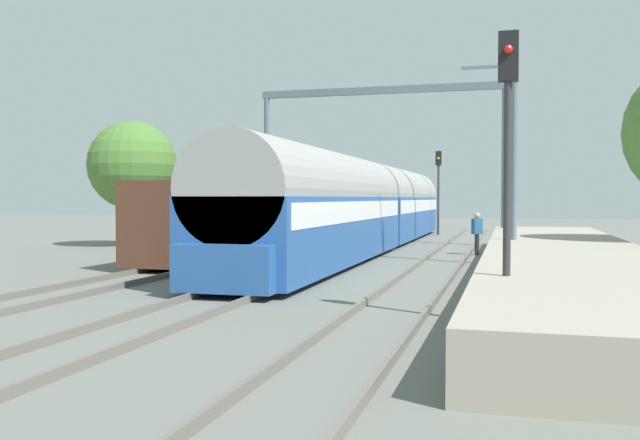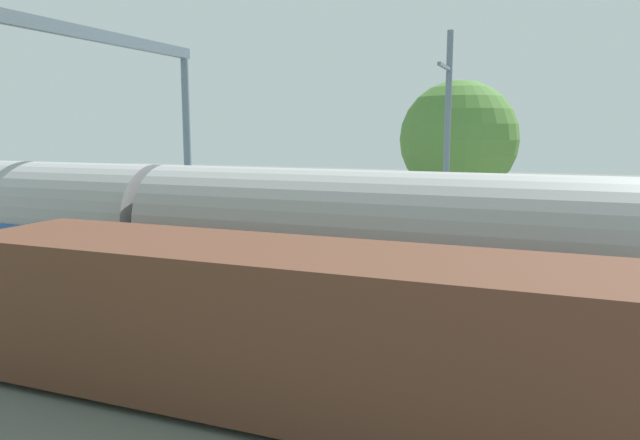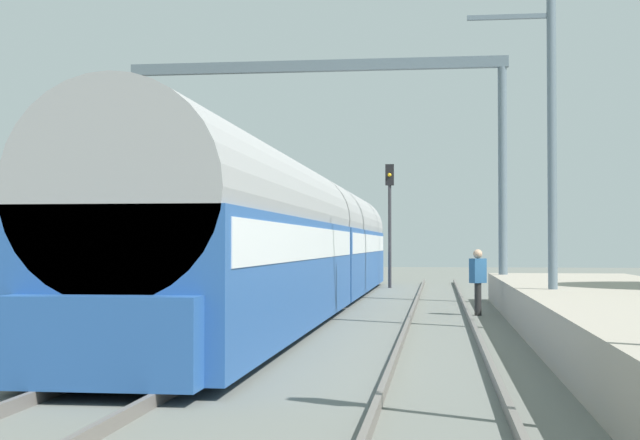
{
  "view_description": "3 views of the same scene",
  "coord_description": "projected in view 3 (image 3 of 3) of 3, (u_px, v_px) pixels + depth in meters",
  "views": [
    {
      "loc": [
        6.28,
        -19.52,
        2.32
      ],
      "look_at": [
        0.0,
        3.16,
        1.57
      ],
      "focal_mm": 38.63,
      "sensor_mm": 36.0,
      "label": 1
    },
    {
      "loc": [
        -13.17,
        1.49,
        4.89
      ],
      "look_at": [
        0.02,
        6.69,
        2.75
      ],
      "focal_mm": 33.48,
      "sensor_mm": 36.0,
      "label": 2
    },
    {
      "loc": [
        3.96,
        -15.8,
        1.88
      ],
      "look_at": [
        0.0,
        15.63,
        2.68
      ],
      "focal_mm": 52.71,
      "sensor_mm": 36.0,
      "label": 3
    }
  ],
  "objects": [
    {
      "name": "railway_signal_far",
      "position": [
        390.0,
        209.0,
        39.91
      ],
      "size": [
        0.36,
        0.3,
        5.26
      ],
      "color": "#2D2D33",
      "rests_on": "ground"
    },
    {
      "name": "catenary_pole_east_mid",
      "position": [
        550.0,
        138.0,
        20.18
      ],
      "size": [
        1.9,
        0.2,
        8.0
      ],
      "color": "slate",
      "rests_on": "ground"
    },
    {
      "name": "track_west",
      "position": [
        206.0,
        348.0,
        16.12
      ],
      "size": [
        1.52,
        60.0,
        0.16
      ],
      "color": "#69635C",
      "rests_on": "ground"
    },
    {
      "name": "catenary_gantry",
      "position": [
        315.0,
        129.0,
        30.57
      ],
      "size": [
        12.4,
        0.28,
        7.86
      ],
      "color": "slate",
      "rests_on": "ground"
    },
    {
      "name": "person_crossing",
      "position": [
        478.0,
        276.0,
        24.52
      ],
      "size": [
        0.46,
        0.44,
        1.73
      ],
      "rotation": [
        0.0,
        0.0,
        0.66
      ],
      "color": "#252525",
      "rests_on": "ground"
    },
    {
      "name": "ground",
      "position": [
        206.0,
        353.0,
        16.12
      ],
      "size": [
        120.0,
        120.0,
        0.0
      ],
      "primitive_type": "plane",
      "color": "slate"
    },
    {
      "name": "track_east",
      "position": [
        441.0,
        352.0,
        15.62
      ],
      "size": [
        1.52,
        60.0,
        0.16
      ],
      "color": "#69635C",
      "rests_on": "ground"
    },
    {
      "name": "freight_car",
      "position": [
        100.0,
        261.0,
        22.23
      ],
      "size": [
        2.8,
        13.0,
        2.7
      ],
      "color": "#563323",
      "rests_on": "ground"
    },
    {
      "name": "passenger_train",
      "position": [
        301.0,
        240.0,
        27.33
      ],
      "size": [
        2.93,
        32.85,
        3.82
      ],
      "color": "#28569E",
      "rests_on": "ground"
    }
  ]
}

